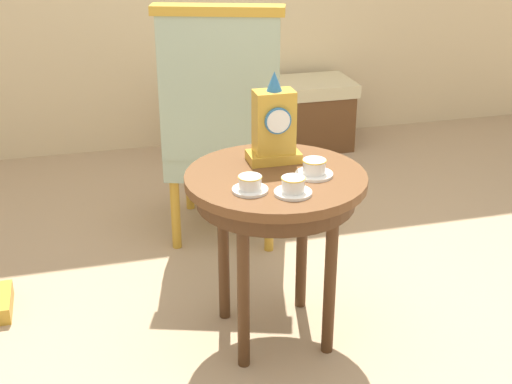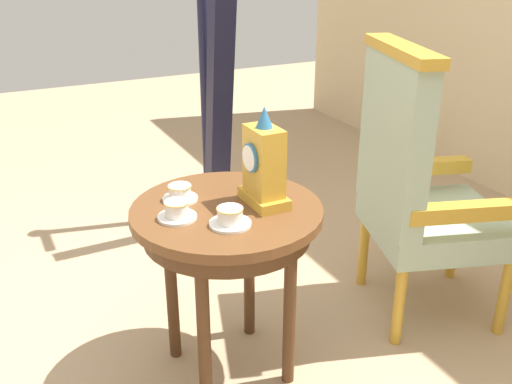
{
  "view_description": "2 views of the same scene",
  "coord_description": "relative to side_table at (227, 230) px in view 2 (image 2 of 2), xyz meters",
  "views": [
    {
      "loc": [
        -0.7,
        -2.2,
        1.62
      ],
      "look_at": [
        -0.1,
        0.05,
        0.58
      ],
      "focal_mm": 49.54,
      "sensor_mm": 36.0,
      "label": 1
    },
    {
      "loc": [
        1.56,
        -0.71,
        1.48
      ],
      "look_at": [
        -0.06,
        0.11,
        0.69
      ],
      "focal_mm": 40.67,
      "sensor_mm": 36.0,
      "label": 2
    }
  ],
  "objects": [
    {
      "name": "mantel_clock",
      "position": [
        0.03,
        0.12,
        0.22
      ],
      "size": [
        0.19,
        0.11,
        0.34
      ],
      "color": "gold",
      "rests_on": "side_table"
    },
    {
      "name": "ground_plane",
      "position": [
        0.04,
        0.01,
        -0.58
      ],
      "size": [
        10.0,
        10.0,
        0.0
      ],
      "primitive_type": "plane",
      "color": "tan"
    },
    {
      "name": "side_table",
      "position": [
        0.0,
        0.0,
        0.0
      ],
      "size": [
        0.65,
        0.65,
        0.67
      ],
      "color": "brown",
      "rests_on": "ground"
    },
    {
      "name": "teacup_right",
      "position": [
        0.01,
        -0.18,
        0.11
      ],
      "size": [
        0.13,
        0.13,
        0.06
      ],
      "color": "white",
      "rests_on": "side_table"
    },
    {
      "name": "harp",
      "position": [
        -1.12,
        0.44,
        0.14
      ],
      "size": [
        0.4,
        0.24,
        1.79
      ],
      "color": "gold",
      "rests_on": "ground"
    },
    {
      "name": "teacup_center",
      "position": [
        0.13,
        -0.04,
        0.11
      ],
      "size": [
        0.13,
        0.13,
        0.06
      ],
      "color": "white",
      "rests_on": "side_table"
    },
    {
      "name": "armchair",
      "position": [
        -0.01,
        0.83,
        0.01
      ],
      "size": [
        0.68,
        0.67,
        1.14
      ],
      "color": "#9EB299",
      "rests_on": "ground"
    },
    {
      "name": "teacup_left",
      "position": [
        -0.12,
        -0.12,
        0.11
      ],
      "size": [
        0.12,
        0.12,
        0.06
      ],
      "color": "white",
      "rests_on": "side_table"
    }
  ]
}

